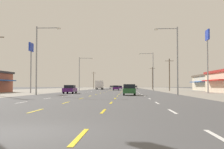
# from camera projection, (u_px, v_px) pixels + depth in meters

# --- Properties ---
(ground_plane) EXTENTS (572.00, 572.00, 0.00)m
(ground_plane) POSITION_uv_depth(u_px,v_px,m) (115.00, 91.00, 73.86)
(ground_plane) COLOR #4C4C4F
(lot_apron_left) EXTENTS (28.00, 440.00, 0.01)m
(lot_apron_left) POSITION_uv_depth(u_px,v_px,m) (19.00, 91.00, 75.11)
(lot_apron_left) COLOR gray
(lot_apron_left) RESTS_ON ground
(lot_apron_right) EXTENTS (28.00, 440.00, 0.01)m
(lot_apron_right) POSITION_uv_depth(u_px,v_px,m) (214.00, 91.00, 72.62)
(lot_apron_right) COLOR gray
(lot_apron_right) RESTS_ON ground
(lane_markings) EXTENTS (10.64, 227.60, 0.01)m
(lane_markings) POSITION_uv_depth(u_px,v_px,m) (119.00, 89.00, 112.29)
(lane_markings) COLOR white
(lane_markings) RESTS_ON ground
(signal_span_wire) EXTENTS (27.08, 0.53, 9.37)m
(signal_span_wire) POSITION_uv_depth(u_px,v_px,m) (71.00, 10.00, 16.62)
(signal_span_wire) COLOR brown
(signal_span_wire) RESTS_ON ground
(hatchback_inner_right_nearest) EXTENTS (1.72, 3.90, 1.54)m
(hatchback_inner_right_nearest) POSITION_uv_depth(u_px,v_px,m) (129.00, 90.00, 40.66)
(hatchback_inner_right_nearest) COLOR #235B2D
(hatchback_inner_right_nearest) RESTS_ON ground
(sedan_far_left_near) EXTENTS (1.80, 4.50, 1.46)m
(sedan_far_left_near) POSITION_uv_depth(u_px,v_px,m) (70.00, 89.00, 50.05)
(sedan_far_left_near) COLOR #4C196B
(sedan_far_left_near) RESTS_ON ground
(sedan_center_turn_mid) EXTENTS (1.80, 4.50, 1.46)m
(sedan_center_turn_mid) POSITION_uv_depth(u_px,v_px,m) (116.00, 88.00, 86.78)
(sedan_center_turn_mid) COLOR #4C196B
(sedan_center_turn_mid) RESTS_ON ground
(box_truck_far_left_midfar) EXTENTS (2.40, 7.20, 3.23)m
(box_truck_far_left_midfar) POSITION_uv_depth(u_px,v_px,m) (99.00, 85.00, 107.47)
(box_truck_far_left_midfar) COLOR white
(box_truck_far_left_midfar) RESTS_ON ground
(sedan_inner_right_far) EXTENTS (1.80, 4.50, 1.46)m
(sedan_inner_right_far) POSITION_uv_depth(u_px,v_px,m) (128.00, 87.00, 114.39)
(sedan_inner_right_far) COLOR maroon
(sedan_inner_right_far) RESTS_ON ground
(sedan_center_turn_farther) EXTENTS (1.80, 4.50, 1.46)m
(sedan_center_turn_farther) POSITION_uv_depth(u_px,v_px,m) (120.00, 87.00, 126.15)
(sedan_center_turn_farther) COLOR #4C196B
(sedan_center_turn_farther) RESTS_ON ground
(sedan_inner_left_farthest) EXTENTS (1.80, 4.50, 1.46)m
(sedan_inner_left_farthest) POSITION_uv_depth(u_px,v_px,m) (112.00, 87.00, 130.59)
(sedan_inner_left_farthest) COLOR white
(sedan_inner_left_farthest) RESTS_ON ground
(sedan_far_right_distant_a) EXTENTS (1.80, 4.50, 1.46)m
(sedan_far_right_distant_a) POSITION_uv_depth(u_px,v_px,m) (135.00, 87.00, 132.32)
(sedan_far_right_distant_a) COLOR silver
(sedan_far_right_distant_a) RESTS_ON ground
(storefront_right_row_2) EXTENTS (13.60, 18.26, 4.50)m
(storefront_right_row_2) POSITION_uv_depth(u_px,v_px,m) (221.00, 83.00, 81.92)
(storefront_right_row_2) COLOR beige
(storefront_right_row_2) RESTS_ON ground
(pole_sign_left_row_1) EXTENTS (0.24, 2.15, 9.19)m
(pole_sign_left_row_1) POSITION_uv_depth(u_px,v_px,m) (31.00, 55.00, 53.39)
(pole_sign_left_row_1) COLOR gray
(pole_sign_left_row_1) RESTS_ON ground
(pole_sign_right_row_1) EXTENTS (0.24, 2.14, 11.35)m
(pole_sign_right_row_1) POSITION_uv_depth(u_px,v_px,m) (207.00, 45.00, 52.11)
(pole_sign_right_row_1) COLOR gray
(pole_sign_right_row_1) RESTS_ON ground
(streetlight_left_row_0) EXTENTS (3.63, 0.26, 10.00)m
(streetlight_left_row_0) POSITION_uv_depth(u_px,v_px,m) (39.00, 56.00, 42.39)
(streetlight_left_row_0) COLOR gray
(streetlight_left_row_0) RESTS_ON ground
(streetlight_right_row_0) EXTENTS (3.40, 0.26, 9.72)m
(streetlight_right_row_0) POSITION_uv_depth(u_px,v_px,m) (175.00, 56.00, 41.40)
(streetlight_right_row_0) COLOR gray
(streetlight_right_row_0) RESTS_ON ground
(streetlight_left_row_1) EXTENTS (3.78, 0.26, 9.24)m
(streetlight_left_row_1) POSITION_uv_depth(u_px,v_px,m) (81.00, 71.00, 80.60)
(streetlight_left_row_1) COLOR gray
(streetlight_left_row_1) RESTS_ON ground
(streetlight_right_row_1) EXTENTS (3.98, 0.26, 10.42)m
(streetlight_right_row_1) POSITION_uv_depth(u_px,v_px,m) (152.00, 69.00, 79.64)
(streetlight_right_row_1) COLOR gray
(streetlight_right_row_1) RESTS_ON ground
(utility_pole_right_row_1) EXTENTS (2.20, 0.26, 8.53)m
(utility_pole_right_row_1) POSITION_uv_depth(u_px,v_px,m) (169.00, 74.00, 77.04)
(utility_pole_right_row_1) COLOR brown
(utility_pole_right_row_1) RESTS_ON ground
(utility_pole_right_row_2) EXTENTS (2.20, 0.26, 8.80)m
(utility_pole_right_row_2) POSITION_uv_depth(u_px,v_px,m) (152.00, 78.00, 114.08)
(utility_pole_right_row_2) COLOR brown
(utility_pole_right_row_2) RESTS_ON ground
(utility_pole_left_row_3) EXTENTS (2.20, 0.26, 8.42)m
(utility_pole_left_row_3) POSITION_uv_depth(u_px,v_px,m) (94.00, 80.00, 146.22)
(utility_pole_left_row_3) COLOR brown
(utility_pole_left_row_3) RESTS_ON ground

